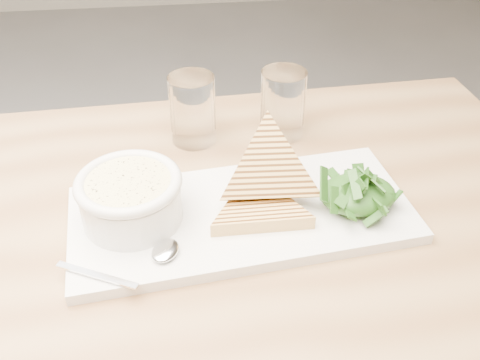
{
  "coord_description": "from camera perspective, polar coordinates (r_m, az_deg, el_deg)",
  "views": [
    {
      "loc": [
        0.29,
        -0.59,
        1.23
      ],
      "look_at": [
        0.35,
        -0.04,
        0.81
      ],
      "focal_mm": 40.0,
      "sensor_mm": 36.0,
      "label": 1
    }
  ],
  "objects": [
    {
      "name": "glass_near",
      "position": [
        0.84,
        -5.07,
        7.51
      ],
      "size": [
        0.07,
        0.07,
        0.11
      ],
      "primitive_type": "cylinder",
      "color": "white",
      "rests_on": "table_top"
    },
    {
      "name": "glass_far",
      "position": [
        0.86,
        4.58,
        8.13
      ],
      "size": [
        0.07,
        0.07,
        0.11
      ],
      "primitive_type": "cylinder",
      "color": "white",
      "rests_on": "table_top"
    },
    {
      "name": "arugula_pile",
      "position": [
        0.71,
        12.5,
        -1.01
      ],
      "size": [
        0.11,
        0.1,
        0.05
      ],
      "primitive_type": null,
      "color": "#284F14",
      "rests_on": "platter"
    },
    {
      "name": "soup_bowl",
      "position": [
        0.69,
        -11.51,
        -2.37
      ],
      "size": [
        0.13,
        0.13,
        0.05
      ],
      "primitive_type": "cylinder",
      "color": "silver",
      "rests_on": "platter"
    },
    {
      "name": "salad_base",
      "position": [
        0.71,
        12.42,
        -1.49
      ],
      "size": [
        0.1,
        0.08,
        0.04
      ],
      "primitive_type": "ellipsoid",
      "color": "#1C4818",
      "rests_on": "platter"
    },
    {
      "name": "table_leg_br",
      "position": [
        1.29,
        18.0,
        -7.4
      ],
      "size": [
        0.06,
        0.06,
        0.72
      ],
      "primitive_type": "cylinder",
      "color": "olive",
      "rests_on": "ground"
    },
    {
      "name": "bowl_rim",
      "position": [
        0.67,
        -11.85,
        -0.24
      ],
      "size": [
        0.13,
        0.13,
        0.01
      ],
      "primitive_type": "torus",
      "color": "silver",
      "rests_on": "soup_bowl"
    },
    {
      "name": "table_top",
      "position": [
        0.68,
        -9.23,
        -9.75
      ],
      "size": [
        1.23,
        0.85,
        0.04
      ],
      "primitive_type": "cube",
      "rotation": [
        0.0,
        0.0,
        0.05
      ],
      "color": "olive",
      "rests_on": "ground"
    },
    {
      "name": "soup",
      "position": [
        0.67,
        -11.83,
        -0.38
      ],
      "size": [
        0.11,
        0.11,
        0.01
      ],
      "primitive_type": "cylinder",
      "color": "beige",
      "rests_on": "soup_bowl"
    },
    {
      "name": "spoon_handle",
      "position": [
        0.63,
        -15.03,
        -9.76
      ],
      "size": [
        0.1,
        0.05,
        0.0
      ],
      "primitive_type": "cube",
      "rotation": [
        0.0,
        0.0,
        -0.46
      ],
      "color": "silver",
      "rests_on": "platter"
    },
    {
      "name": "sandwich_flat",
      "position": [
        0.69,
        2.04,
        -2.98
      ],
      "size": [
        0.15,
        0.15,
        0.02
      ],
      "primitive_type": null,
      "rotation": [
        0.0,
        0.0,
        -0.01
      ],
      "color": "tan",
      "rests_on": "platter"
    },
    {
      "name": "platter",
      "position": [
        0.71,
        0.2,
        -3.7
      ],
      "size": [
        0.46,
        0.24,
        0.02
      ],
      "primitive_type": "cube",
      "rotation": [
        0.0,
        0.0,
        0.1
      ],
      "color": "silver",
      "rests_on": "table_top"
    },
    {
      "name": "spoon_bowl",
      "position": [
        0.64,
        -7.96,
        -7.46
      ],
      "size": [
        0.05,
        0.05,
        0.01
      ],
      "primitive_type": "ellipsoid",
      "rotation": [
        0.0,
        0.0,
        -0.46
      ],
      "color": "silver",
      "rests_on": "platter"
    },
    {
      "name": "sandwich_lean",
      "position": [
        0.69,
        3.15,
        1.15
      ],
      "size": [
        0.16,
        0.17,
        0.17
      ],
      "primitive_type": null,
      "rotation": [
        0.82,
        0.0,
        -0.06
      ],
      "color": "tan",
      "rests_on": "sandwich_flat"
    }
  ]
}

